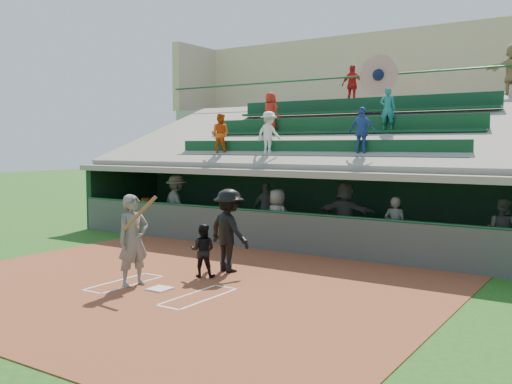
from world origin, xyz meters
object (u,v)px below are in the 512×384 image
Objects in this scene: batter_at_plate at (133,240)px; white_table at (148,218)px; water_cooler at (146,203)px; catcher at (203,250)px; home_plate at (160,289)px.

batter_at_plate is 2.44× the size of white_table.
catcher is at bearing -36.86° from water_cooler.
white_table is 2.15× the size of water_cooler.
white_table is at bearing 101.05° from water_cooler.
white_table is at bearing 132.06° from batter_at_plate.
batter_at_plate is 1.63× the size of catcher.
home_plate is 0.22× the size of batter_at_plate.
catcher is (0.02, 1.39, 0.58)m from home_plate.
catcher is 3.22× the size of water_cooler.
home_plate is 0.36× the size of catcher.
water_cooler is at bearing 135.81° from home_plate.
catcher is 1.50× the size of white_table.
batter_at_plate is at bearing -65.05° from white_table.
batter_at_plate reaches higher than white_table.
catcher is at bearing 89.18° from home_plate.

